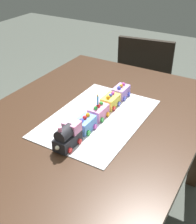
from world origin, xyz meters
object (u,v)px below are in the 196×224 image
object	(u,v)px
cake_car_caboose_lavender	(121,92)
cake_locomotive	(68,136)
cake_car_flatbed_lemon	(110,101)
dining_table	(88,138)
chair	(146,83)
cake_car_hopper_sky_blue	(85,124)
birthday_candle	(98,99)
cake_car_tanker_bubblegum	(98,112)

from	to	relation	value
cake_car_caboose_lavender	cake_locomotive	bearing A→B (deg)	180.00
cake_locomotive	cake_car_caboose_lavender	distance (m)	0.48
cake_locomotive	cake_car_flatbed_lemon	size ratio (longest dim) A/B	1.40
dining_table	chair	world-z (taller)	chair
cake_car_hopper_sky_blue	birthday_candle	world-z (taller)	birthday_candle
cake_locomotive	birthday_candle	size ratio (longest dim) A/B	2.50
cake_car_caboose_lavender	chair	bearing A→B (deg)	10.76
cake_car_tanker_bubblegum	birthday_candle	distance (m)	0.07
chair	birthday_candle	world-z (taller)	birthday_candle
chair	cake_car_hopper_sky_blue	bearing A→B (deg)	88.93
dining_table	cake_car_caboose_lavender	world-z (taller)	cake_car_caboose_lavender
cake_car_flatbed_lemon	cake_car_caboose_lavender	xyz separation A→B (m)	(0.12, 0.00, 0.00)
birthday_candle	dining_table	bearing A→B (deg)	131.36
cake_car_flatbed_lemon	birthday_candle	world-z (taller)	birthday_candle
chair	dining_table	bearing A→B (deg)	87.58
cake_locomotive	cake_car_flatbed_lemon	bearing A→B (deg)	-0.00
birthday_candle	cake_car_tanker_bubblegum	bearing A→B (deg)	0.00
cake_locomotive	cake_car_hopper_sky_blue	distance (m)	0.13
dining_table	cake_car_hopper_sky_blue	distance (m)	0.17
cake_car_hopper_sky_blue	cake_car_tanker_bubblegum	bearing A→B (deg)	0.00
chair	cake_car_flatbed_lemon	xyz separation A→B (m)	(-0.88, -0.14, 0.30)
cake_car_flatbed_lemon	birthday_candle	distance (m)	0.14
chair	birthday_candle	size ratio (longest dim) A/B	15.36
cake_car_tanker_bubblegum	cake_locomotive	bearing A→B (deg)	180.00
cake_car_tanker_bubblegum	cake_car_flatbed_lemon	world-z (taller)	same
chair	cake_car_tanker_bubblegum	distance (m)	1.05
cake_car_tanker_bubblegum	cake_car_flatbed_lemon	size ratio (longest dim) A/B	1.00
birthday_candle	cake_car_caboose_lavender	bearing A→B (deg)	0.00
chair	cake_car_tanker_bubblegum	size ratio (longest dim) A/B	8.60
chair	cake_car_flatbed_lemon	size ratio (longest dim) A/B	8.60
cake_car_hopper_sky_blue	cake_car_caboose_lavender	size ratio (longest dim) A/B	1.00
cake_car_hopper_sky_blue	cake_car_tanker_bubblegum	size ratio (longest dim) A/B	1.00
cake_car_tanker_bubblegum	cake_car_flatbed_lemon	xyz separation A→B (m)	(0.12, 0.00, 0.00)
cake_car_hopper_sky_blue	cake_car_caboose_lavender	distance (m)	0.35
dining_table	cake_locomotive	xyz separation A→B (m)	(-0.21, -0.04, 0.16)
cake_car_hopper_sky_blue	cake_car_flatbed_lemon	size ratio (longest dim) A/B	1.00
chair	cake_car_tanker_bubblegum	world-z (taller)	chair
cake_car_hopper_sky_blue	cake_car_caboose_lavender	xyz separation A→B (m)	(0.35, 0.00, 0.00)
dining_table	cake_car_tanker_bubblegum	bearing A→B (deg)	-43.17
dining_table	cake_locomotive	size ratio (longest dim) A/B	10.00
cake_car_tanker_bubblegum	cake_car_caboose_lavender	bearing A→B (deg)	0.00
cake_locomotive	birthday_candle	world-z (taller)	birthday_candle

